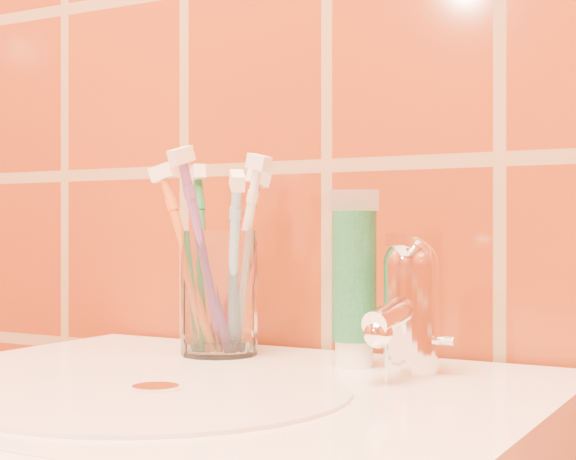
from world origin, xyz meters
The scene contains 9 objects.
glass_tumbler centered at (-0.07, 1.11, 0.91)m, with size 0.08×0.08×0.12m, color white.
toothpaste_tube centered at (0.08, 1.10, 0.93)m, with size 0.05×0.04×0.16m.
faucet centered at (0.14, 1.09, 0.91)m, with size 0.05×0.11×0.12m.
toothbrush_0 centered at (-0.05, 1.11, 0.95)m, with size 0.07×0.03×0.20m, color white, non-canonical shape.
toothbrush_1 centered at (-0.07, 1.08, 0.95)m, with size 0.04×0.08×0.21m, color #774390, non-canonical shape.
toothbrush_2 centered at (-0.04, 1.08, 0.94)m, with size 0.07×0.08×0.18m, color #7EB6E0, non-canonical shape.
toothbrush_3 centered at (-0.10, 1.09, 0.94)m, with size 0.08×0.04×0.20m, color orange, non-canonical shape.
toothbrush_4 centered at (-0.10, 1.11, 0.94)m, with size 0.06×0.06×0.20m, color #217D45, non-canonical shape.
toothbrush_5 centered at (-0.07, 1.14, 0.94)m, with size 0.05×0.08×0.19m, color #B42634, non-canonical shape.
Camera 1 is at (0.41, 0.37, 0.97)m, focal length 55.00 mm.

